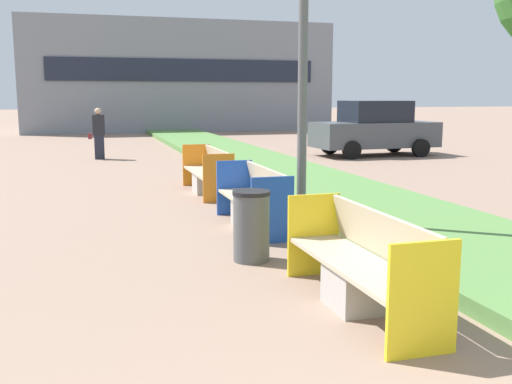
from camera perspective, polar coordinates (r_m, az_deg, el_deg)
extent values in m
cube|color=#568442|center=(14.12, 3.76, 1.23)|extent=(2.80, 120.00, 0.18)
cube|color=gray|center=(37.31, -7.81, 10.70)|extent=(17.23, 8.24, 6.12)
cube|color=#1E2333|center=(33.21, -6.72, 11.45)|extent=(14.48, 0.08, 1.20)
cube|color=#ADA8A0|center=(5.95, 9.62, -8.95)|extent=(0.52, 0.60, 0.42)
cube|color=#BCAD8E|center=(5.89, 9.68, -6.82)|extent=(0.58, 2.26, 0.05)
cube|color=#BCAD8E|center=(5.94, 12.10, -4.13)|extent=(0.14, 2.17, 0.48)
cube|color=yellow|center=(4.92, 15.62, -9.87)|extent=(0.62, 0.04, 0.94)
cube|color=yellow|center=(6.89, 5.51, -4.08)|extent=(0.62, 0.04, 0.94)
cube|color=#ADA8A0|center=(9.36, -0.45, -2.13)|extent=(0.52, 0.60, 0.42)
cube|color=#BCAD8E|center=(9.32, -0.45, -0.74)|extent=(0.58, 2.11, 0.05)
cube|color=#BCAD8E|center=(9.36, 1.14, 0.92)|extent=(0.14, 2.03, 0.48)
cube|color=blue|center=(8.30, 1.58, -1.75)|extent=(0.62, 0.04, 0.94)
cube|color=blue|center=(10.34, -2.08, 0.43)|extent=(0.62, 0.04, 0.94)
cube|color=#ADA8A0|center=(12.67, -4.73, 0.83)|extent=(0.52, 0.60, 0.42)
cube|color=#BCAD8E|center=(12.64, -4.74, 1.87)|extent=(0.58, 2.29, 0.05)
cube|color=#BCAD8E|center=(12.67, -3.56, 3.09)|extent=(0.14, 2.20, 0.48)
cube|color=orange|center=(11.51, -3.57, 1.32)|extent=(0.62, 0.04, 0.94)
cube|color=orange|center=(13.77, -5.72, 2.59)|extent=(0.62, 0.04, 0.94)
cylinder|color=#4C4F51|center=(7.45, -0.44, -3.44)|extent=(0.45, 0.45, 0.84)
cylinder|color=black|center=(7.36, -0.44, -0.08)|extent=(0.47, 0.47, 0.05)
cube|color=#232633|center=(19.98, -14.69, 4.17)|extent=(0.30, 0.22, 0.79)
cube|color=#232328|center=(19.93, -14.77, 6.21)|extent=(0.38, 0.24, 0.64)
sphere|color=tan|center=(19.91, -14.83, 7.44)|extent=(0.22, 0.22, 0.22)
cube|color=maroon|center=(19.94, -15.54, 5.15)|extent=(0.12, 0.20, 0.18)
cube|color=#474C51|center=(20.87, 11.22, 5.40)|extent=(4.27, 1.93, 0.84)
cube|color=black|center=(20.83, 11.28, 7.54)|extent=(2.16, 1.63, 0.72)
cylinder|color=black|center=(20.74, 15.43, 4.06)|extent=(0.60, 0.20, 0.60)
cylinder|color=black|center=(22.28, 13.00, 4.49)|extent=(0.60, 0.20, 0.60)
cylinder|color=black|center=(19.53, 9.11, 3.97)|extent=(0.60, 0.20, 0.60)
cylinder|color=black|center=(21.17, 7.02, 4.42)|extent=(0.60, 0.20, 0.60)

